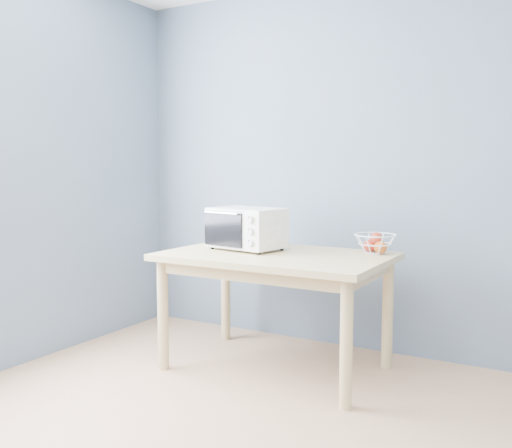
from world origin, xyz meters
The scene contains 4 objects.
room centered at (0.00, 0.00, 1.30)m, with size 4.01×4.51×2.61m.
dining_table centered at (-0.51, 1.58, 0.65)m, with size 1.40×0.90×0.75m.
toaster_oven centered at (-0.78, 1.64, 0.90)m, with size 0.52×0.40×0.28m.
fruit_basket centered at (0.04, 1.88, 0.82)m, with size 0.30×0.30×0.14m.
Camera 1 is at (1.16, -1.59, 1.29)m, focal length 40.00 mm.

